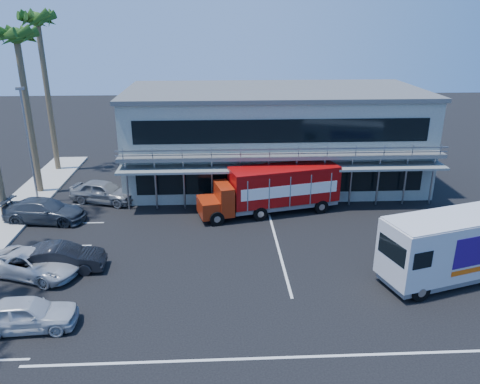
{
  "coord_description": "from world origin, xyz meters",
  "views": [
    {
      "loc": [
        -1.37,
        -20.59,
        12.37
      ],
      "look_at": [
        -0.04,
        6.23,
        2.3
      ],
      "focal_mm": 35.0,
      "sensor_mm": 36.0,
      "label": 1
    }
  ],
  "objects_px": {
    "white_van": "(452,247)",
    "parked_car_b": "(62,258)",
    "parked_car_a": "(26,314)",
    "red_truck": "(275,188)"
  },
  "relations": [
    {
      "from": "white_van",
      "to": "parked_car_b",
      "type": "xyz_separation_m",
      "value": [
        -19.49,
        1.89,
        -1.12
      ]
    },
    {
      "from": "red_truck",
      "to": "parked_car_b",
      "type": "bearing_deg",
      "value": -162.36
    },
    {
      "from": "red_truck",
      "to": "parked_car_b",
      "type": "xyz_separation_m",
      "value": [
        -11.87,
        -7.15,
        -1.01
      ]
    },
    {
      "from": "white_van",
      "to": "parked_car_a",
      "type": "distance_m",
      "value": 19.75
    },
    {
      "from": "red_truck",
      "to": "parked_car_a",
      "type": "relative_size",
      "value": 2.3
    },
    {
      "from": "white_van",
      "to": "parked_car_a",
      "type": "height_order",
      "value": "white_van"
    },
    {
      "from": "red_truck",
      "to": "parked_car_a",
      "type": "xyz_separation_m",
      "value": [
        -11.87,
        -11.98,
        -1.02
      ]
    },
    {
      "from": "red_truck",
      "to": "parked_car_b",
      "type": "distance_m",
      "value": 13.89
    },
    {
      "from": "white_van",
      "to": "parked_car_a",
      "type": "bearing_deg",
      "value": 172.21
    },
    {
      "from": "white_van",
      "to": "red_truck",
      "type": "bearing_deg",
      "value": 113.79
    }
  ]
}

